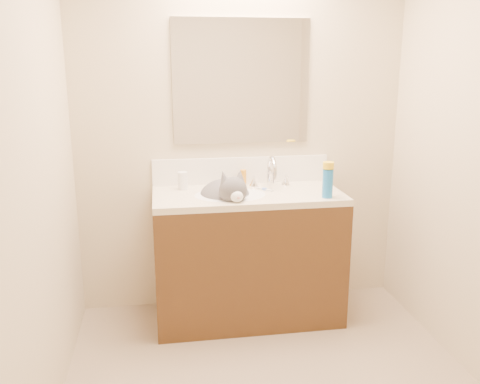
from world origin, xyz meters
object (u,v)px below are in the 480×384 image
object	(u,v)px
amber_bottle	(243,177)
basin	(230,205)
pill_bottle	(183,181)
silver_jar	(237,181)
faucet	(271,174)
vanity_cabinet	(248,259)
cat	(227,197)
spray_can	(328,183)

from	to	relation	value
amber_bottle	basin	bearing A→B (deg)	-117.37
pill_bottle	amber_bottle	distance (m)	0.41
silver_jar	faucet	bearing A→B (deg)	-18.98
vanity_cabinet	cat	xyz separation A→B (m)	(-0.14, -0.02, 0.43)
cat	spray_can	xyz separation A→B (m)	(0.60, -0.17, 0.11)
basin	cat	world-z (taller)	cat
silver_jar	amber_bottle	size ratio (longest dim) A/B	0.60
pill_bottle	spray_can	bearing A→B (deg)	-21.80
vanity_cabinet	faucet	distance (m)	0.58
vanity_cabinet	pill_bottle	world-z (taller)	pill_bottle
vanity_cabinet	faucet	bearing A→B (deg)	37.29
pill_bottle	cat	bearing A→B (deg)	-33.21
faucet	cat	world-z (taller)	faucet
cat	spray_can	size ratio (longest dim) A/B	2.73
spray_can	vanity_cabinet	bearing A→B (deg)	157.63
amber_bottle	pill_bottle	bearing A→B (deg)	-172.86
faucet	amber_bottle	size ratio (longest dim) A/B	2.66
pill_bottle	amber_bottle	bearing A→B (deg)	7.14
pill_bottle	spray_can	world-z (taller)	spray_can
faucet	spray_can	bearing A→B (deg)	-49.43
vanity_cabinet	basin	bearing A→B (deg)	-165.96
spray_can	silver_jar	bearing A→B (deg)	141.10
basin	amber_bottle	size ratio (longest dim) A/B	4.27
silver_jar	amber_bottle	distance (m)	0.05
faucet	amber_bottle	xyz separation A→B (m)	(-0.18, 0.07, -0.03)
cat	amber_bottle	distance (m)	0.28
faucet	amber_bottle	distance (m)	0.19
cat	pill_bottle	world-z (taller)	cat
amber_bottle	spray_can	xyz separation A→B (m)	(0.46, -0.40, 0.04)
basin	pill_bottle	world-z (taller)	pill_bottle
vanity_cabinet	pill_bottle	distance (m)	0.67
vanity_cabinet	basin	xyz separation A→B (m)	(-0.12, -0.03, 0.38)
basin	amber_bottle	xyz separation A→B (m)	(0.12, 0.24, 0.12)
basin	spray_can	xyz separation A→B (m)	(0.58, -0.16, 0.16)
vanity_cabinet	pill_bottle	size ratio (longest dim) A/B	10.41
faucet	silver_jar	size ratio (longest dim) A/B	4.43
faucet	spray_can	world-z (taller)	faucet
amber_bottle	spray_can	distance (m)	0.61
basin	cat	distance (m)	0.06
pill_bottle	faucet	bearing A→B (deg)	-1.90
vanity_cabinet	pill_bottle	bearing A→B (deg)	158.86
faucet	pill_bottle	distance (m)	0.59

